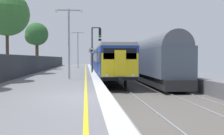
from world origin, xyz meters
TOP-DOWN VIEW (x-y plane):
  - ground at (2.64, 0.00)m, footprint 17.40×110.00m
  - commuter_train_at_platform at (2.10, 28.37)m, footprint 2.83×39.78m
  - freight_train_adjacent_track at (6.10, 36.01)m, footprint 2.60×57.55m
  - signal_gantry at (0.63, 18.99)m, footprint 1.10×0.24m
  - speed_limit_sign at (0.25, 16.97)m, footprint 0.59×0.08m
  - platform_lamp_mid at (-1.53, 9.07)m, footprint 2.00×0.20m
  - platform_lamp_far at (-1.53, 31.56)m, footprint 2.00×0.20m
  - background_tree_left at (-7.08, 27.32)m, footprint 3.11×3.11m
  - background_tree_back at (-7.93, 16.50)m, footprint 4.30×4.30m

SIDE VIEW (x-z plane):
  - ground at x=2.64m, z-range -1.21..0.00m
  - commuter_train_at_platform at x=2.10m, z-range -0.64..3.17m
  - freight_train_adjacent_track at x=6.10m, z-range -0.79..3.70m
  - speed_limit_sign at x=0.25m, z-range 0.36..2.92m
  - platform_lamp_mid at x=-1.53m, z-range 0.49..5.50m
  - signal_gantry at x=0.63m, z-range 0.61..5.47m
  - platform_lamp_far at x=-1.53m, z-range 0.51..6.02m
  - background_tree_left at x=-7.08m, z-range 1.48..7.83m
  - background_tree_back at x=-7.93m, z-range 1.71..9.67m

